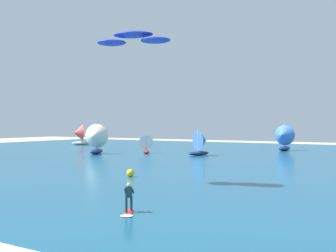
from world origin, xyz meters
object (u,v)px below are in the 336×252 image
sailboat_center_horizon (79,135)px  sailboat_mid_left (95,139)px  kite (133,39)px  sailboat_outermost (201,143)px  sailboat_near_shore (283,138)px  sailboat_mid_right (146,144)px  marker_buoy (130,173)px  kitesurfer (128,202)px

sailboat_center_horizon → sailboat_mid_left: bearing=-42.0°
kite → sailboat_outermost: size_ratio=1.47×
sailboat_near_shore → sailboat_mid_left: 34.53m
sailboat_mid_right → marker_buoy: bearing=-59.6°
sailboat_outermost → sailboat_center_horizon: size_ratio=0.82×
kitesurfer → sailboat_mid_right: sailboat_mid_right is taller
kite → sailboat_outermost: kite is taller
sailboat_mid_right → marker_buoy: size_ratio=4.83×
kite → marker_buoy: size_ratio=9.00×
kitesurfer → kite: 15.02m
sailboat_outermost → sailboat_mid_right: sailboat_outermost is taller
sailboat_mid_right → sailboat_mid_left: 8.68m
sailboat_mid_left → marker_buoy: bearing=-42.8°
kitesurfer → sailboat_mid_left: size_ratio=0.35×
sailboat_near_shore → marker_buoy: (-3.90, -43.35, -2.12)m
kite → sailboat_center_horizon: size_ratio=1.20×
sailboat_outermost → sailboat_near_shore: 19.35m
sailboat_mid_left → sailboat_center_horizon: 29.95m
sailboat_outermost → marker_buoy: 26.56m
sailboat_near_shore → sailboat_center_horizon: bearing=-175.5°
kitesurfer → marker_buoy: kitesurfer is taller
kite → sailboat_mid_left: kite is taller
kitesurfer → sailboat_outermost: size_ratio=0.45×
kitesurfer → sailboat_center_horizon: 73.59m
sailboat_outermost → sailboat_mid_right: bearing=-178.1°
kitesurfer → sailboat_center_horizon: sailboat_center_horizon is taller
sailboat_mid_right → marker_buoy: (15.09, -25.72, -1.24)m
kite → sailboat_center_horizon: bearing=136.9°
kitesurfer → kite: kite is taller
sailboat_mid_right → sailboat_mid_left: size_ratio=0.62×
sailboat_mid_left → sailboat_center_horizon: (-22.27, 20.03, -0.09)m
marker_buoy → sailboat_outermost: bearing=100.4°
sailboat_center_horizon → sailboat_near_shore: bearing=4.5°
sailboat_mid_right → marker_buoy: 29.85m
sailboat_near_shore → marker_buoy: 43.58m
sailboat_mid_left → sailboat_near_shore: bearing=43.5°
kitesurfer → sailboat_near_shore: bearing=94.9°
kite → sailboat_mid_right: (-18.29, 29.81, -10.28)m
sailboat_outermost → sailboat_mid_left: size_ratio=0.79×
sailboat_mid_left → sailboat_center_horizon: bearing=138.0°
sailboat_near_shore → marker_buoy: size_ratio=7.47×
sailboat_mid_right → sailboat_center_horizon: bearing=153.9°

